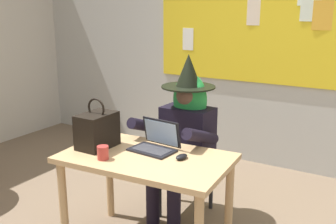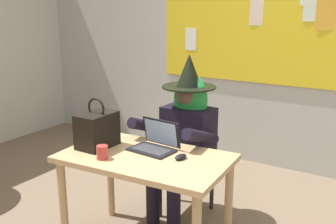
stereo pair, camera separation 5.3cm
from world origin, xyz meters
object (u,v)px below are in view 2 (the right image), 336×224
object	(u,v)px
desk_main	(145,170)
person_costumed	(185,130)
handbag	(97,130)
chair_at_desk	(191,157)
computer_mouse	(181,157)
laptop	(155,143)
coffee_mug	(102,152)

from	to	relation	value
desk_main	person_costumed	distance (m)	0.60
desk_main	handbag	size ratio (longest dim) A/B	3.25
chair_at_desk	computer_mouse	bearing A→B (deg)	18.88
chair_at_desk	handbag	world-z (taller)	handbag
chair_at_desk	person_costumed	size ratio (longest dim) A/B	0.63
laptop	computer_mouse	distance (m)	0.27
desk_main	coffee_mug	world-z (taller)	coffee_mug
chair_at_desk	handbag	xyz separation A→B (m)	(-0.39, -0.75, 0.39)
laptop	handbag	distance (m)	0.45
computer_mouse	handbag	world-z (taller)	handbag
handbag	computer_mouse	bearing A→B (deg)	9.60
chair_at_desk	coffee_mug	xyz separation A→B (m)	(-0.19, -0.92, 0.30)
person_costumed	computer_mouse	xyz separation A→B (m)	(0.27, -0.52, -0.01)
handbag	coffee_mug	size ratio (longest dim) A/B	3.98
chair_at_desk	coffee_mug	bearing A→B (deg)	-15.83
coffee_mug	handbag	bearing A→B (deg)	138.72
chair_at_desk	coffee_mug	distance (m)	0.99
person_costumed	handbag	xyz separation A→B (m)	(-0.39, -0.63, 0.11)
chair_at_desk	person_costumed	bearing A→B (deg)	-2.35
chair_at_desk	laptop	world-z (taller)	laptop
handbag	person_costumed	bearing A→B (deg)	58.13
laptop	person_costumed	bearing A→B (deg)	95.75
laptop	computer_mouse	world-z (taller)	laptop
person_costumed	laptop	xyz separation A→B (m)	(0.01, -0.45, 0.02)
desk_main	laptop	bearing A→B (deg)	93.49
desk_main	chair_at_desk	world-z (taller)	chair_at_desk
computer_mouse	laptop	bearing A→B (deg)	173.24
chair_at_desk	laptop	distance (m)	0.64
computer_mouse	person_costumed	bearing A→B (deg)	125.50
desk_main	computer_mouse	bearing A→B (deg)	16.09
person_costumed	computer_mouse	bearing A→B (deg)	29.27
laptop	computer_mouse	xyz separation A→B (m)	(0.26, -0.07, -0.03)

